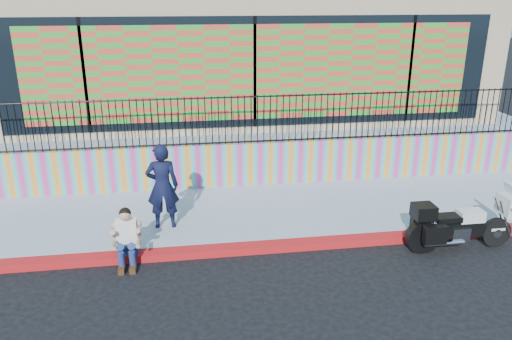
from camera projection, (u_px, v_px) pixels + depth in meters
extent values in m
plane|color=black|center=(285.00, 249.00, 9.85)|extent=(90.00, 90.00, 0.00)
cube|color=#A30B21|center=(285.00, 246.00, 9.83)|extent=(16.00, 0.30, 0.15)
cube|color=#99A4B7|center=(271.00, 211.00, 11.36)|extent=(16.00, 3.00, 0.15)
cube|color=#DA398F|center=(260.00, 163.00, 12.65)|extent=(16.00, 0.20, 1.10)
cube|color=#99A4B7|center=(237.00, 119.00, 17.43)|extent=(16.00, 10.00, 1.25)
cube|color=tan|center=(237.00, 42.00, 16.36)|extent=(14.00, 8.00, 4.00)
cube|color=black|center=(255.00, 73.00, 12.75)|extent=(12.60, 0.04, 2.80)
cube|color=#D1462E|center=(255.00, 73.00, 12.72)|extent=(11.48, 0.02, 2.40)
cylinder|color=black|center=(496.00, 232.00, 9.88)|extent=(0.60, 0.13, 0.60)
cylinder|color=black|center=(423.00, 238.00, 9.66)|extent=(0.60, 0.13, 0.60)
cube|color=black|center=(461.00, 228.00, 9.72)|extent=(0.86, 0.25, 0.31)
cube|color=silver|center=(458.00, 232.00, 9.74)|extent=(0.36, 0.31, 0.27)
cube|color=silver|center=(470.00, 216.00, 9.66)|extent=(0.50, 0.29, 0.22)
cube|color=black|center=(447.00, 218.00, 9.60)|extent=(0.50, 0.31, 0.11)
cube|color=silver|center=(508.00, 205.00, 9.70)|extent=(0.27, 0.47, 0.38)
cube|color=silver|center=(512.00, 191.00, 9.61)|extent=(0.17, 0.42, 0.31)
cube|color=black|center=(424.00, 211.00, 9.47)|extent=(0.40, 0.38, 0.27)
cube|color=black|center=(435.00, 234.00, 9.36)|extent=(0.43, 0.16, 0.36)
cube|color=black|center=(422.00, 222.00, 9.86)|extent=(0.43, 0.16, 0.36)
cube|color=silver|center=(496.00, 228.00, 9.85)|extent=(0.29, 0.14, 0.05)
imported|color=black|center=(162.00, 186.00, 10.18)|extent=(0.66, 0.43, 1.81)
cube|color=navy|center=(129.00, 248.00, 9.39)|extent=(0.36, 0.28, 0.18)
cube|color=white|center=(127.00, 232.00, 9.23)|extent=(0.38, 0.27, 0.54)
sphere|color=tan|center=(125.00, 216.00, 9.08)|extent=(0.21, 0.21, 0.21)
cube|color=#472814|center=(122.00, 269.00, 9.03)|extent=(0.11, 0.26, 0.10)
cube|color=#472814|center=(133.00, 269.00, 9.05)|extent=(0.11, 0.26, 0.10)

